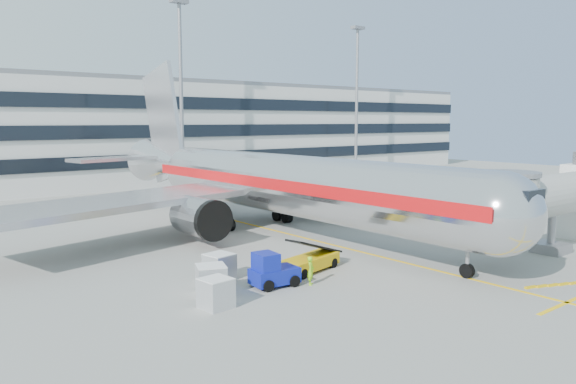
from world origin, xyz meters
TOP-DOWN VIEW (x-y plane):
  - ground at (0.00, 0.00)m, footprint 180.00×180.00m
  - lead_in_line at (0.00, 10.00)m, footprint 0.25×70.00m
  - stop_bar at (0.00, -14.00)m, footprint 6.00×0.25m
  - main_jet at (0.00, 11.72)m, footprint 50.95×48.70m
  - jet_bridge at (12.18, -8.00)m, footprint 17.80×4.50m
  - terminal at (0.00, 57.95)m, footprint 150.00×24.25m
  - light_mast_centre at (8.00, 42.00)m, footprint 2.40×1.20m
  - light_mast_east at (42.00, 42.00)m, footprint 2.40×1.20m
  - belt_loader at (-6.40, -0.78)m, footprint 4.96×2.69m
  - baggage_tug at (-10.27, -1.94)m, footprint 2.87×2.00m
  - cargo_container_left at (-13.74, -1.02)m, footprint 2.01×2.01m
  - cargo_container_right at (-11.87, 1.12)m, footprint 1.72×1.72m
  - cargo_container_front at (-14.73, -3.08)m, footprint 1.58×1.58m
  - ramp_worker at (-8.28, -3.07)m, footprint 0.73×0.71m

SIDE VIEW (x-z plane):
  - ground at x=0.00m, z-range 0.00..0.00m
  - lead_in_line at x=0.00m, z-range 0.00..0.01m
  - stop_bar at x=0.00m, z-range 0.00..0.01m
  - belt_loader at x=-6.40m, z-range -0.50..1.81m
  - cargo_container_front at x=-14.73m, z-range 0.00..1.55m
  - cargo_container_right at x=-11.87m, z-range 0.00..1.60m
  - cargo_container_left at x=-13.74m, z-range 0.00..1.65m
  - ramp_worker at x=-8.28m, z-range 0.00..1.68m
  - baggage_tug at x=-10.27m, z-range -0.13..1.90m
  - jet_bridge at x=12.18m, z-range 0.37..7.37m
  - main_jet at x=0.00m, z-range -3.79..12.26m
  - terminal at x=0.00m, z-range 0.00..15.60m
  - light_mast_centre at x=8.00m, z-range 2.15..27.60m
  - light_mast_east at x=42.00m, z-range 2.15..27.60m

